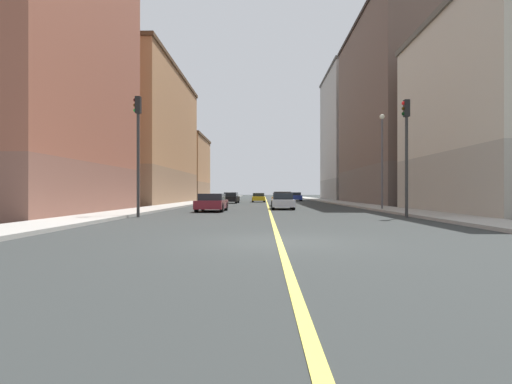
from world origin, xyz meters
TOP-DOWN VIEW (x-y plane):
  - ground_plane at (0.00, 0.00)m, footprint 400.00×400.00m
  - sidewalk_left at (9.00, 49.00)m, footprint 2.80×168.00m
  - sidewalk_right at (-9.00, 49.00)m, footprint 2.80×168.00m
  - lane_center_stripe at (0.00, 49.00)m, footprint 0.16×154.00m
  - building_left_near at (14.66, 15.10)m, footprint 8.82×15.33m
  - building_left_mid at (14.66, 37.13)m, footprint 8.82×24.17m
  - building_left_far at (14.66, 60.02)m, footprint 8.82×18.22m
  - building_right_corner at (-14.66, 14.12)m, footprint 8.82×16.34m
  - building_right_midblock at (-14.66, 38.27)m, footprint 8.82×25.24m
  - building_right_distant at (-14.66, 59.18)m, footprint 8.82×14.86m
  - traffic_light_left_near at (7.18, 11.00)m, footprint 0.40×0.32m
  - traffic_light_right_near at (-7.21, 11.00)m, footprint 0.40×0.32m
  - street_lamp_left_near at (8.20, 19.18)m, footprint 0.36×0.36m
  - car_yellow at (-1.13, 45.76)m, footprint 1.85×4.21m
  - car_blue at (4.51, 53.80)m, footprint 1.91×4.37m
  - car_orange at (1.36, 29.88)m, footprint 1.95×4.08m
  - car_black at (-4.42, 39.71)m, footprint 1.90×4.40m
  - car_maroon at (-4.06, 17.89)m, footprint 1.98×4.38m
  - car_silver at (1.09, 21.90)m, footprint 1.80×4.57m

SIDE VIEW (x-z plane):
  - ground_plane at x=0.00m, z-range 0.00..0.00m
  - lane_center_stripe at x=0.00m, z-range 0.00..0.01m
  - sidewalk_left at x=9.00m, z-range 0.00..0.15m
  - sidewalk_right at x=-9.00m, z-range 0.00..0.15m
  - car_yellow at x=-1.13m, z-range -0.02..1.22m
  - car_maroon at x=-4.06m, z-range 0.00..1.25m
  - car_silver at x=1.09m, z-range -0.01..1.27m
  - car_blue at x=4.51m, z-range -0.02..1.30m
  - car_black at x=-4.42m, z-range -0.01..1.31m
  - car_orange at x=1.36m, z-range -0.01..1.38m
  - traffic_light_left_near at x=7.18m, z-range 0.90..7.18m
  - traffic_light_right_near at x=-7.21m, z-range 0.92..7.43m
  - street_lamp_left_near at x=8.20m, z-range 0.90..7.78m
  - building_right_distant at x=-14.66m, z-range 0.01..10.74m
  - building_left_near at x=14.66m, z-range 0.01..12.73m
  - building_right_midblock at x=-14.66m, z-range 0.01..15.77m
  - building_right_corner at x=-14.66m, z-range 0.01..21.18m
  - building_left_mid at x=14.66m, z-range 0.01..21.32m
  - building_left_far at x=14.66m, z-range 0.01..21.71m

